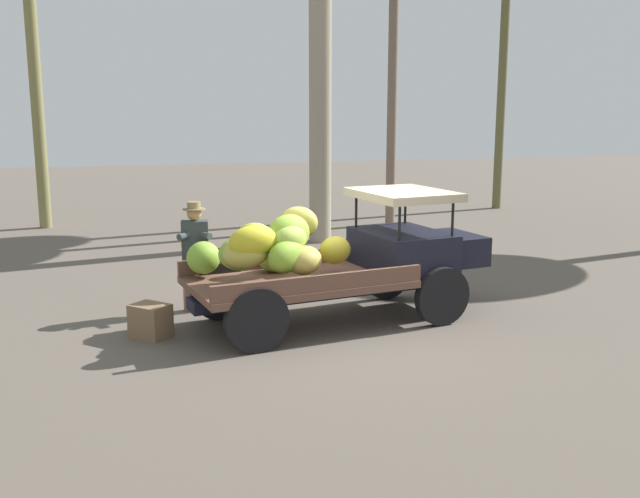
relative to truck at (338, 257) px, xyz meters
The scene contains 4 objects.
ground_plane 0.97m from the truck, 24.02° to the right, with size 60.00×60.00×0.00m, color #5F554B.
truck is the anchor object (origin of this frame).
farmer 2.22m from the truck, 149.78° to the left, with size 0.52×0.48×1.68m.
wooden_crate 2.75m from the truck, behind, with size 0.50×0.37×0.46m, color brown.
Camera 1 is at (-2.97, -9.71, 3.08)m, focal length 40.74 mm.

